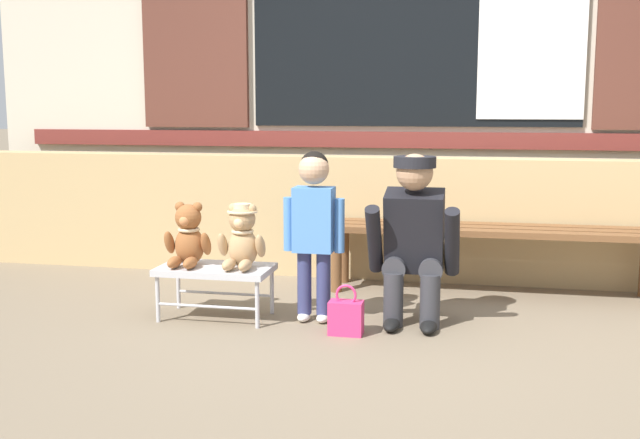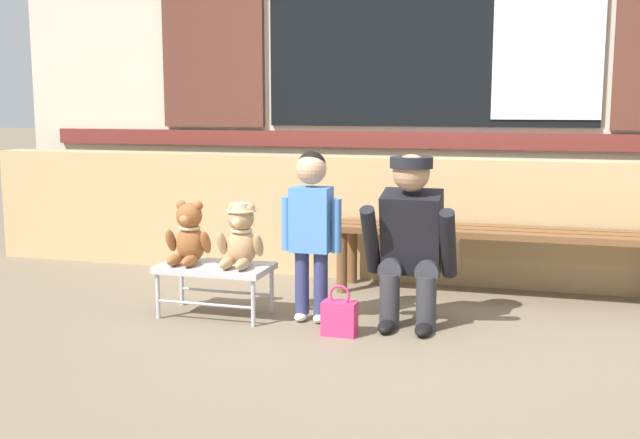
{
  "view_description": "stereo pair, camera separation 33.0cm",
  "coord_description": "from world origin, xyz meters",
  "px_view_note": "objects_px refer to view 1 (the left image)",
  "views": [
    {
      "loc": [
        0.49,
        -3.84,
        1.21
      ],
      "look_at": [
        -0.4,
        0.43,
        0.55
      ],
      "focal_mm": 42.71,
      "sensor_mm": 36.0,
      "label": 1
    },
    {
      "loc": [
        0.81,
        -3.76,
        1.21
      ],
      "look_at": [
        -0.4,
        0.43,
        0.55
      ],
      "focal_mm": 42.71,
      "sensor_mm": 36.0,
      "label": 2
    }
  ],
  "objects_px": {
    "child_standing": "(314,217)",
    "adult_crouching": "(416,238)",
    "teddy_bear_plain": "(188,237)",
    "teddy_bear_with_hat": "(242,237)",
    "handbag_on_ground": "(346,317)",
    "small_display_bench": "(215,272)",
    "wooden_bench_long": "(490,237)"
  },
  "relations": [
    {
      "from": "wooden_bench_long",
      "to": "teddy_bear_with_hat",
      "type": "relative_size",
      "value": 5.78
    },
    {
      "from": "wooden_bench_long",
      "to": "teddy_bear_with_hat",
      "type": "xyz_separation_m",
      "value": [
        -1.37,
        -0.88,
        0.1
      ]
    },
    {
      "from": "teddy_bear_with_hat",
      "to": "adult_crouching",
      "type": "xyz_separation_m",
      "value": [
        0.96,
        0.12,
        0.01
      ]
    },
    {
      "from": "small_display_bench",
      "to": "adult_crouching",
      "type": "height_order",
      "value": "adult_crouching"
    },
    {
      "from": "teddy_bear_plain",
      "to": "teddy_bear_with_hat",
      "type": "distance_m",
      "value": 0.32
    },
    {
      "from": "wooden_bench_long",
      "to": "child_standing",
      "type": "height_order",
      "value": "child_standing"
    },
    {
      "from": "wooden_bench_long",
      "to": "small_display_bench",
      "type": "relative_size",
      "value": 3.28
    },
    {
      "from": "handbag_on_ground",
      "to": "adult_crouching",
      "type": "bearing_deg",
      "value": 40.34
    },
    {
      "from": "wooden_bench_long",
      "to": "teddy_bear_plain",
      "type": "distance_m",
      "value": 1.91
    },
    {
      "from": "wooden_bench_long",
      "to": "teddy_bear_plain",
      "type": "bearing_deg",
      "value": -152.5
    },
    {
      "from": "adult_crouching",
      "to": "handbag_on_ground",
      "type": "height_order",
      "value": "adult_crouching"
    },
    {
      "from": "child_standing",
      "to": "adult_crouching",
      "type": "bearing_deg",
      "value": 7.32
    },
    {
      "from": "small_display_bench",
      "to": "child_standing",
      "type": "xyz_separation_m",
      "value": [
        0.56,
        0.05,
        0.33
      ]
    },
    {
      "from": "teddy_bear_plain",
      "to": "teddy_bear_with_hat",
      "type": "xyz_separation_m",
      "value": [
        0.32,
        0.0,
        0.01
      ]
    },
    {
      "from": "adult_crouching",
      "to": "child_standing",
      "type": "bearing_deg",
      "value": -172.68
    },
    {
      "from": "teddy_bear_with_hat",
      "to": "handbag_on_ground",
      "type": "distance_m",
      "value": 0.75
    },
    {
      "from": "handbag_on_ground",
      "to": "teddy_bear_with_hat",
      "type": "bearing_deg",
      "value": 165.18
    },
    {
      "from": "teddy_bear_plain",
      "to": "small_display_bench",
      "type": "bearing_deg",
      "value": -0.51
    },
    {
      "from": "wooden_bench_long",
      "to": "handbag_on_ground",
      "type": "relative_size",
      "value": 7.72
    },
    {
      "from": "small_display_bench",
      "to": "child_standing",
      "type": "distance_m",
      "value": 0.65
    },
    {
      "from": "adult_crouching",
      "to": "small_display_bench",
      "type": "bearing_deg",
      "value": -173.68
    },
    {
      "from": "small_display_bench",
      "to": "teddy_bear_with_hat",
      "type": "bearing_deg",
      "value": 0.77
    },
    {
      "from": "wooden_bench_long",
      "to": "child_standing",
      "type": "xyz_separation_m",
      "value": [
        -0.97,
        -0.83,
        0.22
      ]
    },
    {
      "from": "teddy_bear_plain",
      "to": "teddy_bear_with_hat",
      "type": "bearing_deg",
      "value": 0.13
    },
    {
      "from": "teddy_bear_plain",
      "to": "handbag_on_ground",
      "type": "bearing_deg",
      "value": -9.87
    },
    {
      "from": "teddy_bear_plain",
      "to": "handbag_on_ground",
      "type": "distance_m",
      "value": 1.03
    },
    {
      "from": "teddy_bear_with_hat",
      "to": "adult_crouching",
      "type": "distance_m",
      "value": 0.97
    },
    {
      "from": "teddy_bear_plain",
      "to": "teddy_bear_with_hat",
      "type": "relative_size",
      "value": 1.0
    },
    {
      "from": "child_standing",
      "to": "adult_crouching",
      "type": "xyz_separation_m",
      "value": [
        0.56,
        0.07,
        -0.11
      ]
    },
    {
      "from": "small_display_bench",
      "to": "wooden_bench_long",
      "type": "bearing_deg",
      "value": 29.94
    },
    {
      "from": "teddy_bear_plain",
      "to": "adult_crouching",
      "type": "xyz_separation_m",
      "value": [
        1.28,
        0.12,
        0.02
      ]
    },
    {
      "from": "small_display_bench",
      "to": "child_standing",
      "type": "height_order",
      "value": "child_standing"
    }
  ]
}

